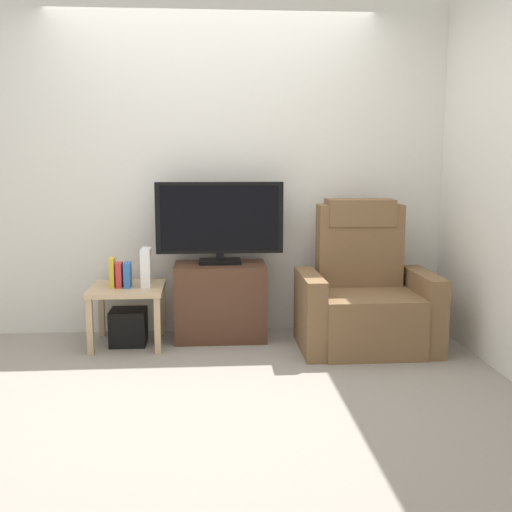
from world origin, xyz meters
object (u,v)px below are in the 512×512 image
object	(u,v)px
side_table	(127,295)
book_middle	(119,275)
television	(220,221)
subwoofer_box	(128,327)
tv_stand	(220,301)
game_console	(146,267)
book_leftmost	(113,272)
book_rightmost	(128,275)
recliner_armchair	(365,296)

from	to	relation	value
side_table	book_middle	xyz separation A→B (m)	(-0.05, -0.02, 0.16)
television	subwoofer_box	xyz separation A→B (m)	(-0.69, -0.13, -0.78)
tv_stand	game_console	bearing A→B (deg)	-169.99
book_middle	subwoofer_box	bearing A→B (deg)	21.69
tv_stand	game_console	world-z (taller)	game_console
book_leftmost	side_table	bearing A→B (deg)	11.31
tv_stand	side_table	distance (m)	0.71
book_middle	television	bearing A→B (deg)	11.08
book_rightmost	book_middle	bearing A→B (deg)	180.00
side_table	subwoofer_box	size ratio (longest dim) A/B	2.04
recliner_armchair	game_console	bearing A→B (deg)	179.22
subwoofer_box	book_rightmost	bearing A→B (deg)	-65.32
game_console	side_table	bearing A→B (deg)	-176.05
recliner_armchair	side_table	bearing A→B (deg)	-179.96
side_table	book_rightmost	world-z (taller)	book_rightmost
subwoofer_box	game_console	xyz separation A→B (m)	(0.15, 0.01, 0.45)
subwoofer_box	game_console	distance (m)	0.47
television	side_table	xyz separation A→B (m)	(-0.69, -0.13, -0.54)
book_leftmost	book_rightmost	xyz separation A→B (m)	(0.11, 0.00, -0.02)
recliner_armchair	subwoofer_box	xyz separation A→B (m)	(-1.76, 0.16, -0.24)
side_table	game_console	world-z (taller)	game_console
recliner_armchair	game_console	size ratio (longest dim) A/B	3.82
subwoofer_box	book_middle	distance (m)	0.41
game_console	book_rightmost	bearing A→B (deg)	-167.54
book_leftmost	book_rightmost	size ratio (longest dim) A/B	1.20
subwoofer_box	recliner_armchair	bearing A→B (deg)	-5.25
recliner_armchair	book_leftmost	world-z (taller)	recliner_armchair
book_middle	book_rightmost	size ratio (longest dim) A/B	1.00
book_middle	book_rightmost	distance (m)	0.06
book_middle	game_console	distance (m)	0.20
side_table	subwoofer_box	bearing A→B (deg)	180.00
side_table	recliner_armchair	bearing A→B (deg)	-5.25
tv_stand	book_middle	size ratio (longest dim) A/B	3.76
book_middle	game_console	xyz separation A→B (m)	(0.20, 0.03, 0.05)
tv_stand	book_middle	distance (m)	0.79
recliner_armchair	book_rightmost	size ratio (longest dim) A/B	5.86
side_table	book_leftmost	size ratio (longest dim) A/B	2.44
book_middle	tv_stand	bearing A→B (deg)	9.67
side_table	book_rightmost	size ratio (longest dim) A/B	2.93
book_leftmost	game_console	distance (m)	0.25
book_leftmost	game_console	xyz separation A→B (m)	(0.24, 0.03, 0.03)
book_leftmost	game_console	bearing A→B (deg)	6.98
recliner_armchair	game_console	world-z (taller)	recliner_armchair
tv_stand	recliner_armchair	world-z (taller)	recliner_armchair
side_table	game_console	xyz separation A→B (m)	(0.14, 0.01, 0.21)
book_rightmost	game_console	xyz separation A→B (m)	(0.14, 0.03, 0.05)
recliner_armchair	book_rightmost	xyz separation A→B (m)	(-1.75, 0.14, 0.16)
recliner_armchair	book_leftmost	xyz separation A→B (m)	(-1.86, 0.14, 0.18)
game_console	television	bearing A→B (deg)	11.90
book_middle	recliner_armchair	bearing A→B (deg)	-4.47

